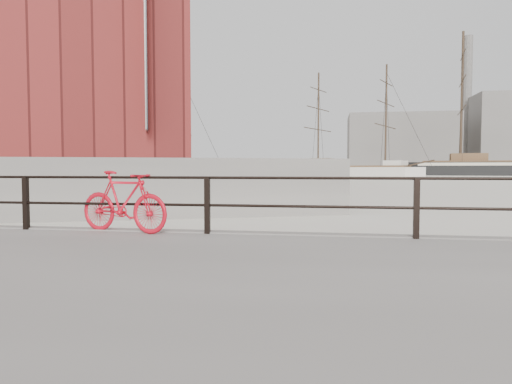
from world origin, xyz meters
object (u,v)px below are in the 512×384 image
at_px(schooner_mid, 350,176).
at_px(workboat_near, 48,183).
at_px(bicycle, 124,202).
at_px(schooner_left, 158,177).
at_px(workboat_far, 97,180).

bearing_deg(schooner_mid, workboat_near, -98.46).
height_order(schooner_mid, workboat_near, schooner_mid).
relative_size(bicycle, schooner_left, 0.08).
height_order(schooner_mid, schooner_left, schooner_mid).
xyz_separation_m(bicycle, schooner_mid, (7.37, 83.17, -0.90)).
bearing_deg(workboat_near, schooner_left, 70.61).
bearing_deg(schooner_left, workboat_near, -93.58).
height_order(workboat_near, workboat_far, same).
height_order(schooner_left, workboat_near, schooner_left).
xyz_separation_m(schooner_left, workboat_far, (2.29, -25.53, 0.00)).
bearing_deg(schooner_mid, schooner_left, -134.79).
bearing_deg(schooner_mid, bicycle, -71.86).
xyz_separation_m(schooner_mid, workboat_far, (-31.80, -39.31, 0.00)).
bearing_deg(schooner_left, bicycle, -77.39).
xyz_separation_m(workboat_near, workboat_far, (-0.81, 10.93, 0.00)).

